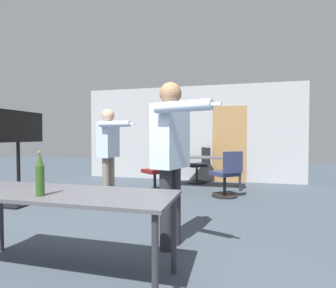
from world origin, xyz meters
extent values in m
cube|color=#B2B5B7|center=(0.00, 5.80, 1.31)|extent=(6.10, 0.10, 2.63)
cube|color=#AD7F4C|center=(1.10, 5.75, 1.02)|extent=(0.90, 0.02, 2.05)
cube|color=#4C4C51|center=(-0.24, 0.47, 0.72)|extent=(2.02, 0.69, 0.03)
cylinder|color=#2D2D33|center=(0.71, 0.18, 0.35)|extent=(0.05, 0.05, 0.71)
cylinder|color=#2D2D33|center=(-1.19, 0.75, 0.35)|extent=(0.05, 0.05, 0.71)
cylinder|color=#2D2D33|center=(0.71, 0.75, 0.35)|extent=(0.05, 0.05, 0.71)
cube|color=#4C4C51|center=(0.36, 4.79, 0.72)|extent=(2.12, 0.64, 0.03)
cylinder|color=#2D2D33|center=(-0.64, 4.53, 0.35)|extent=(0.05, 0.05, 0.71)
cylinder|color=#2D2D33|center=(1.36, 4.53, 0.35)|extent=(0.05, 0.05, 0.71)
cylinder|color=#2D2D33|center=(-0.64, 5.05, 0.35)|extent=(0.05, 0.05, 0.71)
cylinder|color=#2D2D33|center=(1.36, 5.05, 0.35)|extent=(0.05, 0.05, 0.71)
cube|color=black|center=(-2.50, 2.35, 0.01)|extent=(0.44, 0.56, 0.03)
cylinder|color=black|center=(-2.50, 2.35, 0.58)|extent=(0.06, 0.06, 1.09)
cube|color=black|center=(-2.50, 2.35, 1.40)|extent=(0.04, 1.18, 0.56)
cube|color=#192342|center=(-2.52, 2.35, 1.40)|extent=(0.01, 1.09, 0.49)
cylinder|color=slate|center=(-1.02, 3.00, 0.42)|extent=(0.13, 0.13, 0.84)
cylinder|color=slate|center=(-1.03, 2.82, 0.42)|extent=(0.13, 0.13, 0.84)
cube|color=silver|center=(-1.03, 2.91, 1.17)|extent=(0.27, 0.44, 0.66)
sphere|color=#DBAD89|center=(-1.03, 2.91, 1.61)|extent=(0.23, 0.23, 0.23)
cylinder|color=silver|center=(-1.00, 3.17, 1.15)|extent=(0.10, 0.10, 0.57)
cylinder|color=silver|center=(-0.76, 2.63, 1.44)|extent=(0.58, 0.15, 0.10)
cube|color=white|center=(-0.45, 2.60, 1.44)|extent=(0.12, 0.05, 0.03)
cylinder|color=#28282D|center=(0.58, 1.38, 0.44)|extent=(0.14, 0.14, 0.88)
cylinder|color=#28282D|center=(0.52, 1.20, 0.44)|extent=(0.14, 0.14, 0.88)
cube|color=silver|center=(0.55, 1.29, 1.22)|extent=(0.37, 0.50, 0.69)
sphere|color=#936B4C|center=(0.55, 1.29, 1.69)|extent=(0.24, 0.24, 0.24)
cylinder|color=silver|center=(0.63, 1.55, 1.21)|extent=(0.11, 0.11, 0.60)
cylinder|color=silver|center=(0.75, 0.93, 1.51)|extent=(0.60, 0.29, 0.11)
cube|color=white|center=(1.06, 0.83, 1.51)|extent=(0.13, 0.07, 0.03)
cylinder|color=black|center=(-0.48, 4.06, 0.01)|extent=(0.52, 0.52, 0.03)
cylinder|color=black|center=(-0.48, 4.06, 0.22)|extent=(0.06, 0.06, 0.38)
cube|color=maroon|center=(-0.48, 4.06, 0.45)|extent=(0.65, 0.65, 0.08)
cube|color=maroon|center=(-0.28, 3.89, 0.70)|extent=(0.33, 0.37, 0.42)
cylinder|color=black|center=(1.04, 3.92, 0.01)|extent=(0.52, 0.52, 0.03)
cylinder|color=black|center=(1.04, 3.92, 0.23)|extent=(0.06, 0.06, 0.40)
cube|color=navy|center=(1.04, 3.92, 0.47)|extent=(0.65, 0.65, 0.08)
cube|color=navy|center=(1.21, 3.72, 0.72)|extent=(0.38, 0.32, 0.42)
cylinder|color=black|center=(0.27, 5.38, 0.01)|extent=(0.52, 0.52, 0.03)
cylinder|color=black|center=(0.27, 5.38, 0.23)|extent=(0.06, 0.06, 0.40)
cube|color=black|center=(0.27, 5.38, 0.47)|extent=(0.63, 0.63, 0.08)
cube|color=black|center=(0.50, 5.51, 0.72)|extent=(0.27, 0.41, 0.42)
cylinder|color=#2D511E|center=(-0.30, 0.29, 0.86)|extent=(0.07, 0.07, 0.25)
cone|color=#2D511E|center=(-0.30, 0.29, 1.04)|extent=(0.06, 0.06, 0.11)
cylinder|color=gold|center=(-0.30, 0.29, 1.10)|extent=(0.03, 0.03, 0.01)
camera|label=1|loc=(1.23, -1.50, 1.22)|focal=28.00mm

